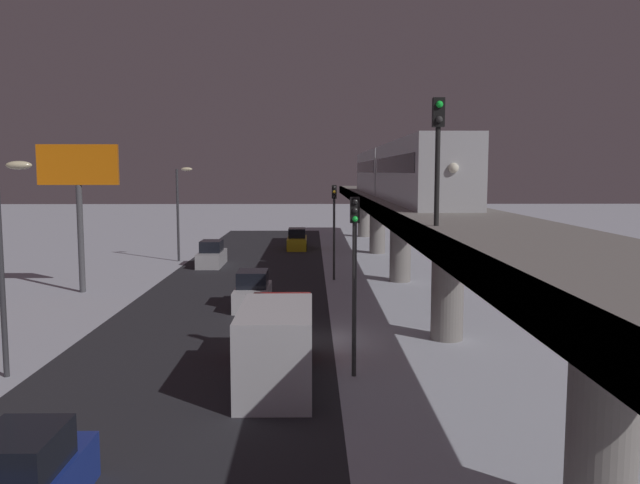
% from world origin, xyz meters
% --- Properties ---
extents(ground_plane, '(240.00, 240.00, 0.00)m').
position_xyz_m(ground_plane, '(0.00, 0.00, 0.00)').
color(ground_plane, silver).
extents(avenue_asphalt, '(11.00, 105.01, 0.01)m').
position_xyz_m(avenue_asphalt, '(4.63, 0.00, 0.00)').
color(avenue_asphalt, '#28282D').
rests_on(avenue_asphalt, ground_plane).
extents(elevated_railway, '(5.00, 105.01, 5.57)m').
position_xyz_m(elevated_railway, '(-5.77, -0.00, 4.81)').
color(elevated_railway, gray).
rests_on(elevated_railway, ground_plane).
extents(subway_train, '(2.94, 36.87, 3.40)m').
position_xyz_m(subway_train, '(-5.86, -17.70, 7.34)').
color(subway_train, '#B7BABF').
rests_on(subway_train, elevated_railway).
extents(rail_signal, '(0.36, 0.41, 4.00)m').
position_xyz_m(rail_signal, '(-3.93, 7.16, 8.29)').
color(rail_signal, black).
rests_on(rail_signal, elevated_railway).
extents(sedan_yellow, '(1.91, 4.80, 1.97)m').
position_xyz_m(sedan_yellow, '(1.43, -33.31, 0.79)').
color(sedan_yellow, gold).
rests_on(sedan_yellow, ground_plane).
extents(sedan_white, '(1.80, 4.33, 1.97)m').
position_xyz_m(sedan_white, '(3.23, -6.91, 0.80)').
color(sedan_white, silver).
rests_on(sedan_white, ground_plane).
extents(sedan_silver, '(1.80, 4.71, 1.97)m').
position_xyz_m(sedan_silver, '(7.83, -22.38, 0.80)').
color(sedan_silver, '#B2B2B7').
rests_on(sedan_silver, ground_plane).
extents(box_truck, '(2.40, 7.40, 2.80)m').
position_xyz_m(box_truck, '(1.23, 5.50, 1.35)').
color(box_truck, '#A51E1E').
rests_on(box_truck, ground_plane).
extents(traffic_light_near, '(0.32, 0.44, 6.40)m').
position_xyz_m(traffic_light_near, '(-1.47, 5.10, 4.20)').
color(traffic_light_near, '#2D2D2D').
rests_on(traffic_light_near, ground_plane).
extents(traffic_light_mid, '(0.32, 0.44, 6.40)m').
position_xyz_m(traffic_light_mid, '(-1.47, -15.62, 4.20)').
color(traffic_light_mid, '#2D2D2D').
rests_on(traffic_light_mid, ground_plane).
extents(commercial_billboard, '(4.80, 0.36, 8.90)m').
position_xyz_m(commercial_billboard, '(13.97, -11.34, 6.83)').
color(commercial_billboard, '#4C4C51').
rests_on(commercial_billboard, ground_plane).
extents(street_lamp_near, '(1.35, 0.44, 7.65)m').
position_xyz_m(street_lamp_near, '(10.70, 5.00, 4.81)').
color(street_lamp_near, '#38383D').
rests_on(street_lamp_near, ground_plane).
extents(street_lamp_far, '(1.35, 0.44, 7.65)m').
position_xyz_m(street_lamp_far, '(10.70, -25.00, 4.81)').
color(street_lamp_far, '#38383D').
rests_on(street_lamp_far, ground_plane).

